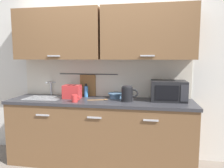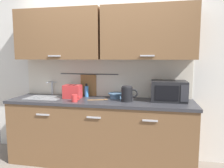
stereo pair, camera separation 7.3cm
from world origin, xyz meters
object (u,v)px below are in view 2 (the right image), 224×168
(microwave, at_px, (169,91))
(toaster, at_px, (72,92))
(mug_near_sink, at_px, (75,98))
(dish_soap_bottle, at_px, (86,91))
(wooden_spoon, at_px, (100,100))
(electric_kettle, at_px, (127,94))
(mixing_bowl, at_px, (116,95))

(microwave, bearing_deg, toaster, -177.30)
(mug_near_sink, bearing_deg, dish_soap_bottle, 84.07)
(dish_soap_bottle, relative_size, toaster, 0.77)
(toaster, bearing_deg, microwave, 2.70)
(wooden_spoon, bearing_deg, electric_kettle, -2.38)
(toaster, xyz_separation_m, wooden_spoon, (0.42, -0.06, -0.09))
(wooden_spoon, bearing_deg, toaster, 172.28)
(electric_kettle, bearing_deg, wooden_spoon, 177.62)
(mug_near_sink, bearing_deg, microwave, 13.68)
(mixing_bowl, relative_size, toaster, 0.84)
(electric_kettle, height_order, mug_near_sink, electric_kettle)
(microwave, distance_m, mug_near_sink, 1.25)
(mixing_bowl, height_order, wooden_spoon, mixing_bowl)
(mug_near_sink, distance_m, toaster, 0.27)
(electric_kettle, relative_size, toaster, 0.89)
(microwave, bearing_deg, wooden_spoon, -172.53)
(mug_near_sink, bearing_deg, toaster, 117.69)
(microwave, relative_size, electric_kettle, 2.03)
(dish_soap_bottle, xyz_separation_m, mixing_bowl, (0.44, -0.03, -0.04))
(electric_kettle, bearing_deg, mug_near_sink, -166.63)
(dish_soap_bottle, distance_m, wooden_spoon, 0.34)
(microwave, relative_size, wooden_spoon, 1.70)
(toaster, bearing_deg, mug_near_sink, -62.31)
(mug_near_sink, distance_m, wooden_spoon, 0.35)
(dish_soap_bottle, bearing_deg, mixing_bowl, -4.20)
(electric_kettle, relative_size, mug_near_sink, 1.89)
(electric_kettle, bearing_deg, microwave, 14.07)
(wooden_spoon, bearing_deg, mug_near_sink, -149.59)
(dish_soap_bottle, bearing_deg, toaster, -137.92)
(dish_soap_bottle, height_order, mixing_bowl, dish_soap_bottle)
(electric_kettle, xyz_separation_m, dish_soap_bottle, (-0.63, 0.22, -0.01))
(microwave, bearing_deg, dish_soap_bottle, 175.97)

